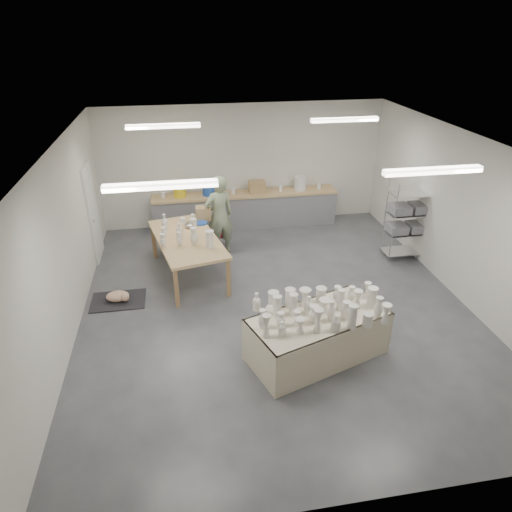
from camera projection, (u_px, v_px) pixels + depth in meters
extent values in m
plane|color=#424449|center=(275.00, 305.00, 8.53)|extent=(8.00, 8.00, 0.00)
cube|color=white|center=(278.00, 145.00, 7.14)|extent=(7.00, 8.00, 0.02)
cube|color=silver|center=(243.00, 166.00, 11.32)|extent=(7.00, 0.02, 3.00)
cube|color=silver|center=(364.00, 404.00, 4.34)|extent=(7.00, 0.02, 3.00)
cube|color=silver|center=(63.00, 247.00, 7.31)|extent=(0.02, 8.00, 3.00)
cube|color=silver|center=(463.00, 218.00, 8.36)|extent=(0.02, 8.00, 3.00)
cube|color=white|center=(93.00, 212.00, 9.79)|extent=(0.05, 0.90, 2.10)
cube|color=white|center=(161.00, 186.00, 5.58)|extent=(1.40, 0.12, 0.08)
cube|color=white|center=(433.00, 171.00, 6.12)|extent=(1.40, 0.12, 0.08)
cube|color=white|center=(163.00, 126.00, 8.64)|extent=(1.40, 0.12, 0.08)
cube|color=white|center=(345.00, 120.00, 9.18)|extent=(1.40, 0.12, 0.08)
cube|color=tan|center=(245.00, 194.00, 11.34)|extent=(4.60, 0.60, 0.06)
cube|color=slate|center=(245.00, 211.00, 11.55)|extent=(4.60, 0.55, 0.84)
cylinder|color=yellow|center=(180.00, 190.00, 11.00)|extent=(0.30, 0.30, 0.34)
cylinder|color=#1E45A3|center=(209.00, 188.00, 11.11)|extent=(0.30, 0.30, 0.34)
cylinder|color=white|center=(300.00, 183.00, 11.45)|extent=(0.30, 0.30, 0.34)
cube|color=#9F7B4D|center=(257.00, 187.00, 11.30)|extent=(0.40, 0.30, 0.28)
cylinder|color=white|center=(163.00, 195.00, 10.99)|extent=(0.10, 0.10, 0.14)
cylinder|color=white|center=(233.00, 191.00, 11.25)|extent=(0.10, 0.10, 0.14)
cylinder|color=white|center=(281.00, 188.00, 11.42)|extent=(0.10, 0.10, 0.14)
cylinder|color=white|center=(319.00, 186.00, 11.57)|extent=(0.10, 0.10, 0.14)
cylinder|color=silver|center=(394.00, 225.00, 9.56)|extent=(0.02, 0.02, 1.80)
cylinder|color=silver|center=(431.00, 223.00, 9.68)|extent=(0.02, 0.02, 1.80)
cylinder|color=silver|center=(385.00, 217.00, 9.94)|extent=(0.02, 0.02, 1.80)
cylinder|color=silver|center=(421.00, 215.00, 10.07)|extent=(0.02, 0.02, 1.80)
cube|color=silver|center=(402.00, 251.00, 10.16)|extent=(0.88, 0.48, 0.02)
cube|color=silver|center=(406.00, 233.00, 9.95)|extent=(0.88, 0.48, 0.02)
cube|color=silver|center=(409.00, 213.00, 9.74)|extent=(0.88, 0.48, 0.02)
cube|color=silver|center=(412.00, 193.00, 9.53)|extent=(0.88, 0.48, 0.02)
cube|color=slate|center=(397.00, 228.00, 9.86)|extent=(0.38, 0.42, 0.18)
cube|color=slate|center=(416.00, 227.00, 9.93)|extent=(0.38, 0.42, 0.18)
cube|color=slate|center=(400.00, 209.00, 9.65)|extent=(0.38, 0.42, 0.18)
cube|color=slate|center=(419.00, 208.00, 9.72)|extent=(0.38, 0.42, 0.18)
cube|color=olive|center=(317.00, 339.00, 7.10)|extent=(2.06, 1.43, 0.64)
cube|color=beige|center=(319.00, 317.00, 6.91)|extent=(2.34, 1.65, 0.03)
cube|color=beige|center=(327.00, 357.00, 6.66)|extent=(2.02, 0.73, 0.74)
cube|color=beige|center=(309.00, 318.00, 7.50)|extent=(2.02, 0.73, 0.74)
cube|color=tan|center=(187.00, 239.00, 9.13)|extent=(1.60, 2.47, 0.06)
cube|color=olive|center=(163.00, 287.00, 8.32)|extent=(0.08, 0.08, 0.79)
cube|color=olive|center=(218.00, 282.00, 8.47)|extent=(0.08, 0.08, 0.79)
cube|color=olive|center=(164.00, 238.00, 10.19)|extent=(0.08, 0.08, 0.79)
cube|color=olive|center=(209.00, 235.00, 10.34)|extent=(0.08, 0.08, 0.79)
ellipsoid|color=silver|center=(191.00, 225.00, 9.57)|extent=(0.26, 0.26, 0.12)
cylinder|color=#1E45A3|center=(201.00, 223.00, 9.74)|extent=(0.26, 0.26, 0.03)
cylinder|color=white|center=(183.00, 221.00, 9.74)|extent=(0.11, 0.11, 0.12)
cube|color=#9F7B4D|center=(203.00, 213.00, 9.91)|extent=(0.32, 0.26, 0.28)
cube|color=black|center=(118.00, 301.00, 8.63)|extent=(1.00, 0.70, 0.02)
ellipsoid|color=white|center=(118.00, 296.00, 8.59)|extent=(0.45, 0.32, 0.18)
sphere|color=white|center=(125.00, 297.00, 8.52)|extent=(0.15, 0.15, 0.15)
imported|color=gray|center=(219.00, 216.00, 10.00)|extent=(0.77, 0.62, 1.82)
cylinder|color=#A5172C|center=(219.00, 234.00, 10.50)|extent=(0.44, 0.44, 0.04)
cylinder|color=silver|center=(226.00, 240.00, 10.63)|extent=(0.02, 0.02, 0.32)
cylinder|color=silver|center=(214.00, 239.00, 10.67)|extent=(0.02, 0.02, 0.32)
cylinder|color=silver|center=(217.00, 244.00, 10.44)|extent=(0.02, 0.02, 0.32)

